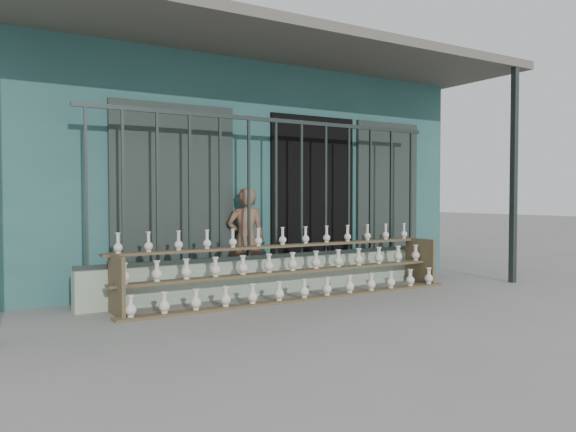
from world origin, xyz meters
TOP-DOWN VIEW (x-y plane):
  - ground at (0.00, 0.00)m, footprint 60.00×60.00m
  - workshop_building at (0.00, 4.23)m, footprint 7.40×6.60m
  - parapet_wall at (0.00, 1.30)m, footprint 5.00×0.20m
  - security_fence at (-0.00, 1.30)m, footprint 5.00×0.04m
  - shelf_rack at (0.01, 0.88)m, footprint 4.50×0.68m
  - elderly_woman at (-0.28, 1.60)m, footprint 0.58×0.49m

SIDE VIEW (x-z plane):
  - ground at x=0.00m, z-range 0.00..0.00m
  - parapet_wall at x=0.00m, z-range 0.00..0.45m
  - shelf_rack at x=0.01m, z-range -0.06..0.79m
  - elderly_woman at x=-0.28m, z-range 0.00..1.36m
  - security_fence at x=0.00m, z-range 0.45..2.25m
  - workshop_building at x=0.00m, z-range 0.02..3.23m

